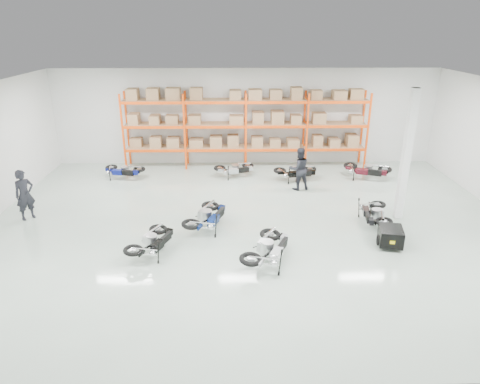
{
  "coord_description": "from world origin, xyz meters",
  "views": [
    {
      "loc": [
        -0.64,
        -13.14,
        6.39
      ],
      "look_at": [
        -0.38,
        0.24,
        1.1
      ],
      "focal_mm": 32.0,
      "sensor_mm": 36.0,
      "label": 1
    }
  ],
  "objects_px": {
    "moto_back_a": "(123,168)",
    "moto_silver_left": "(269,245)",
    "trailer": "(390,236)",
    "moto_back_c": "(296,169)",
    "moto_blue_centre": "(207,213)",
    "moto_back_b": "(235,166)",
    "person_left": "(25,195)",
    "moto_touring_right": "(375,210)",
    "moto_black_far_left": "(152,238)",
    "moto_back_d": "(367,167)",
    "person_back": "(299,169)"
  },
  "relations": [
    {
      "from": "moto_silver_left",
      "to": "moto_back_c",
      "type": "relative_size",
      "value": 1.15
    },
    {
      "from": "moto_touring_right",
      "to": "person_back",
      "type": "xyz_separation_m",
      "value": [
        -2.1,
        3.32,
        0.37
      ]
    },
    {
      "from": "moto_back_a",
      "to": "trailer",
      "type": "bearing_deg",
      "value": -111.38
    },
    {
      "from": "person_back",
      "to": "moto_back_c",
      "type": "bearing_deg",
      "value": -106.23
    },
    {
      "from": "moto_touring_right",
      "to": "moto_back_b",
      "type": "distance_m",
      "value": 6.8
    },
    {
      "from": "trailer",
      "to": "person_left",
      "type": "height_order",
      "value": "person_left"
    },
    {
      "from": "moto_back_a",
      "to": "moto_blue_centre",
      "type": "bearing_deg",
      "value": -129.58
    },
    {
      "from": "moto_back_a",
      "to": "person_back",
      "type": "bearing_deg",
      "value": -88.75
    },
    {
      "from": "moto_back_d",
      "to": "person_left",
      "type": "distance_m",
      "value": 13.64
    },
    {
      "from": "moto_touring_right",
      "to": "moto_back_d",
      "type": "height_order",
      "value": "moto_back_d"
    },
    {
      "from": "trailer",
      "to": "moto_back_b",
      "type": "relative_size",
      "value": 0.94
    },
    {
      "from": "moto_back_c",
      "to": "person_back",
      "type": "xyz_separation_m",
      "value": [
        -0.07,
        -1.08,
        0.38
      ]
    },
    {
      "from": "moto_back_b",
      "to": "person_back",
      "type": "height_order",
      "value": "person_back"
    },
    {
      "from": "trailer",
      "to": "person_back",
      "type": "height_order",
      "value": "person_back"
    },
    {
      "from": "moto_back_d",
      "to": "person_left",
      "type": "xyz_separation_m",
      "value": [
        -13.07,
        -3.88,
        0.35
      ]
    },
    {
      "from": "trailer",
      "to": "moto_back_c",
      "type": "bearing_deg",
      "value": 120.98
    },
    {
      "from": "person_left",
      "to": "person_back",
      "type": "distance_m",
      "value": 10.23
    },
    {
      "from": "moto_blue_centre",
      "to": "moto_back_b",
      "type": "distance_m",
      "value": 5.27
    },
    {
      "from": "moto_blue_centre",
      "to": "moto_back_b",
      "type": "bearing_deg",
      "value": -79.91
    },
    {
      "from": "moto_blue_centre",
      "to": "moto_silver_left",
      "type": "bearing_deg",
      "value": 150.2
    },
    {
      "from": "moto_blue_centre",
      "to": "moto_back_d",
      "type": "bearing_deg",
      "value": -124.0
    },
    {
      "from": "trailer",
      "to": "moto_back_a",
      "type": "relative_size",
      "value": 0.94
    },
    {
      "from": "moto_back_b",
      "to": "moto_blue_centre",
      "type": "bearing_deg",
      "value": 153.64
    },
    {
      "from": "moto_back_c",
      "to": "person_back",
      "type": "relative_size",
      "value": 0.93
    },
    {
      "from": "person_left",
      "to": "moto_touring_right",
      "type": "bearing_deg",
      "value": -48.85
    },
    {
      "from": "moto_back_d",
      "to": "moto_touring_right",
      "type": "bearing_deg",
      "value": -171.83
    },
    {
      "from": "moto_blue_centre",
      "to": "trailer",
      "type": "height_order",
      "value": "moto_blue_centre"
    },
    {
      "from": "moto_back_d",
      "to": "person_back",
      "type": "bearing_deg",
      "value": 132.58
    },
    {
      "from": "moto_back_c",
      "to": "moto_back_a",
      "type": "bearing_deg",
      "value": 78.89
    },
    {
      "from": "moto_back_a",
      "to": "person_back",
      "type": "height_order",
      "value": "person_back"
    },
    {
      "from": "moto_back_a",
      "to": "moto_back_b",
      "type": "xyz_separation_m",
      "value": [
        4.92,
        0.15,
        -0.0
      ]
    },
    {
      "from": "person_back",
      "to": "moto_back_a",
      "type": "bearing_deg",
      "value": -23.58
    },
    {
      "from": "moto_black_far_left",
      "to": "trailer",
      "type": "bearing_deg",
      "value": -156.77
    },
    {
      "from": "trailer",
      "to": "person_back",
      "type": "relative_size",
      "value": 0.84
    },
    {
      "from": "moto_black_far_left",
      "to": "moto_back_a",
      "type": "bearing_deg",
      "value": -49.06
    },
    {
      "from": "moto_blue_centre",
      "to": "moto_silver_left",
      "type": "relative_size",
      "value": 0.98
    },
    {
      "from": "moto_back_a",
      "to": "person_back",
      "type": "relative_size",
      "value": 0.9
    },
    {
      "from": "moto_back_c",
      "to": "moto_back_d",
      "type": "relative_size",
      "value": 0.93
    },
    {
      "from": "moto_blue_centre",
      "to": "person_back",
      "type": "xyz_separation_m",
      "value": [
        3.55,
        3.58,
        0.32
      ]
    },
    {
      "from": "moto_blue_centre",
      "to": "moto_back_d",
      "type": "xyz_separation_m",
      "value": [
        6.74,
        4.8,
        -0.02
      ]
    },
    {
      "from": "moto_touring_right",
      "to": "trailer",
      "type": "height_order",
      "value": "moto_touring_right"
    },
    {
      "from": "moto_silver_left",
      "to": "moto_touring_right",
      "type": "relative_size",
      "value": 1.13
    },
    {
      "from": "moto_back_c",
      "to": "person_left",
      "type": "distance_m",
      "value": 10.63
    },
    {
      "from": "moto_silver_left",
      "to": "moto_back_c",
      "type": "xyz_separation_m",
      "value": [
        1.77,
        6.88,
        -0.08
      ]
    },
    {
      "from": "moto_silver_left",
      "to": "moto_back_a",
      "type": "relative_size",
      "value": 1.19
    },
    {
      "from": "moto_back_a",
      "to": "moto_back_b",
      "type": "relative_size",
      "value": 1.01
    },
    {
      "from": "moto_blue_centre",
      "to": "moto_back_d",
      "type": "distance_m",
      "value": 8.27
    },
    {
      "from": "moto_back_a",
      "to": "moto_silver_left",
      "type": "bearing_deg",
      "value": -129.15
    },
    {
      "from": "moto_back_b",
      "to": "moto_back_c",
      "type": "distance_m",
      "value": 2.71
    },
    {
      "from": "moto_silver_left",
      "to": "moto_back_a",
      "type": "distance_m",
      "value": 9.29
    }
  ]
}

